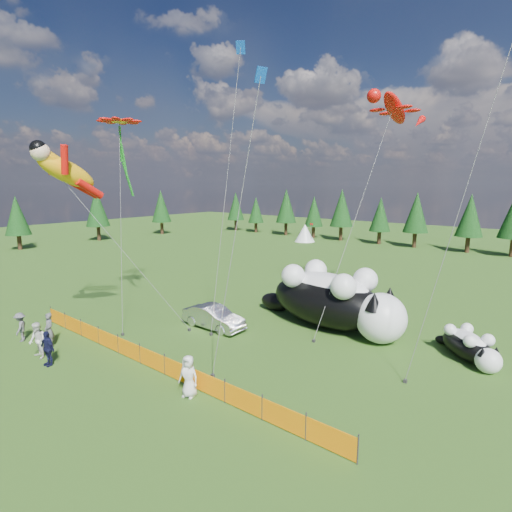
% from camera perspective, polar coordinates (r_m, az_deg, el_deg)
% --- Properties ---
extents(ground, '(160.00, 160.00, 0.00)m').
position_cam_1_polar(ground, '(23.16, -8.45, -13.13)').
color(ground, '#0F3609').
rests_on(ground, ground).
extents(safety_fence, '(22.06, 0.06, 1.10)m').
position_cam_1_polar(safety_fence, '(21.23, -14.63, -14.13)').
color(safety_fence, '#262626').
rests_on(safety_fence, ground).
extents(tree_line, '(90.00, 4.00, 8.00)m').
position_cam_1_polar(tree_line, '(61.55, 24.01, 4.58)').
color(tree_line, black).
rests_on(tree_line, ground).
extents(cat_large, '(11.07, 4.86, 4.00)m').
position_cam_1_polar(cat_large, '(26.09, 10.90, -6.06)').
color(cat_large, black).
rests_on(cat_large, ground).
extents(cat_small, '(3.76, 3.60, 1.68)m').
position_cam_1_polar(cat_small, '(24.14, 28.19, -11.26)').
color(cat_small, black).
rests_on(cat_small, ground).
extents(car, '(4.41, 1.57, 1.45)m').
position_cam_1_polar(car, '(26.02, -6.05, -8.69)').
color(car, silver).
rests_on(car, ground).
extents(spectator_a, '(0.73, 0.48, 1.97)m').
position_cam_1_polar(spectator_a, '(25.84, -27.45, -9.36)').
color(spectator_a, '#545358').
rests_on(spectator_a, ground).
extents(spectator_b, '(0.99, 0.63, 1.96)m').
position_cam_1_polar(spectator_b, '(24.48, -28.76, -10.55)').
color(spectator_b, silver).
rests_on(spectator_b, ground).
extents(spectator_c, '(1.13, 0.67, 1.83)m').
position_cam_1_polar(spectator_c, '(23.37, -27.64, -11.60)').
color(spectator_c, '#131434').
rests_on(spectator_c, ground).
extents(spectator_d, '(1.23, 1.16, 1.74)m').
position_cam_1_polar(spectator_d, '(27.53, -30.60, -8.73)').
color(spectator_d, '#545358').
rests_on(spectator_d, ground).
extents(spectator_e, '(1.04, 0.82, 1.88)m').
position_cam_1_polar(spectator_e, '(18.29, -9.62, -16.58)').
color(spectator_e, silver).
rests_on(spectator_e, ground).
extents(superhero_kite, '(7.19, 6.65, 12.75)m').
position_cam_1_polar(superhero_kite, '(26.16, -25.44, 10.82)').
color(superhero_kite, '#F1A80C').
rests_on(superhero_kite, ground).
extents(gecko_kite, '(3.53, 10.96, 16.09)m').
position_cam_1_polar(gecko_kite, '(29.42, 19.20, 19.25)').
color(gecko_kite, red).
rests_on(gecko_kite, ground).
extents(flower_kite, '(4.88, 4.42, 13.65)m').
position_cam_1_polar(flower_kite, '(28.83, -18.94, 17.44)').
color(flower_kite, red).
rests_on(flower_kite, ground).
extents(diamond_kite_a, '(2.97, 6.11, 19.43)m').
position_cam_1_polar(diamond_kite_a, '(30.01, -2.38, 26.37)').
color(diamond_kite_a, blue).
rests_on(diamond_kite_a, ground).
extents(diamond_kite_c, '(1.52, 2.73, 14.58)m').
position_cam_1_polar(diamond_kite_c, '(19.11, 0.26, 22.13)').
color(diamond_kite_c, blue).
rests_on(diamond_kite_c, ground).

